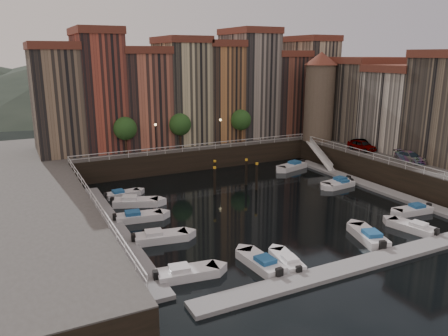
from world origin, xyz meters
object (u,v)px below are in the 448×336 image
mooring_pilings (233,176)px  boat_left_1 (160,237)px  gangway (320,154)px  car_c (410,158)px  boat_left_0 (186,273)px  boat_left_2 (138,217)px  car_b (361,145)px  car_a (362,146)px  corner_tower (319,95)px

mooring_pilings → boat_left_1: mooring_pilings is taller
gangway → car_c: (4.11, -12.76, 1.73)m
gangway → boat_left_0: 37.97m
boat_left_0 → boat_left_2: bearing=97.5°
car_c → car_b: bearing=93.6°
mooring_pilings → car_a: (20.32, -0.73, 2.10)m
boat_left_0 → car_c: bearing=23.1°
corner_tower → gangway: (-2.90, -4.50, -8.28)m
corner_tower → car_b: bearing=-81.6°
mooring_pilings → car_c: 22.76m
gangway → car_b: size_ratio=2.01×
mooring_pilings → boat_left_0: mooring_pilings is taller
boat_left_1 → car_c: 34.55m
boat_left_0 → car_a: car_a is taller
boat_left_2 → car_b: (34.73, 5.30, 3.30)m
boat_left_1 → boat_left_2: bearing=102.5°
car_c → boat_left_2: bearing=178.2°
boat_left_0 → car_c: (34.67, 9.72, 3.27)m
boat_left_2 → boat_left_1: bearing=-78.3°
corner_tower → boat_left_0: (-33.46, -26.98, -9.81)m
mooring_pilings → boat_left_2: size_ratio=1.16×
mooring_pilings → corner_tower: bearing=23.5°
car_c → car_a: bearing=98.4°
car_a → corner_tower: bearing=88.4°
gangway → car_c: bearing=-72.2°
boat_left_1 → gangway: bearing=35.7°
boat_left_0 → car_b: bearing=35.5°
boat_left_1 → car_a: bearing=26.1°
gangway → boat_left_2: 31.99m
corner_tower → boat_left_1: (-33.11, -19.68, -9.80)m
corner_tower → gangway: bearing=-122.8°
boat_left_2 → car_c: bearing=2.4°
boat_left_1 → car_b: size_ratio=1.25×
gangway → boat_left_1: size_ratio=1.61×
boat_left_0 → car_c: size_ratio=1.12×
boat_left_1 → boat_left_2: 5.88m
boat_left_2 → boat_left_0: bearing=-81.8°
boat_left_0 → car_b: 39.47m
mooring_pilings → car_c: (20.95, -8.66, 2.00)m
mooring_pilings → boat_left_2: mooring_pilings is taller
boat_left_0 → boat_left_2: size_ratio=1.00×
corner_tower → car_a: bearing=-86.5°
corner_tower → mooring_pilings: size_ratio=2.35×
gangway → boat_left_0: gangway is taller
boat_left_0 → boat_left_2: 13.18m
boat_left_1 → mooring_pilings: bearing=48.7°
car_c → boat_left_1: bearing=-172.1°
boat_left_0 → boat_left_1: bearing=94.7°
car_a → mooring_pilings: bearing=172.8°
corner_tower → gangway: size_ratio=1.66×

